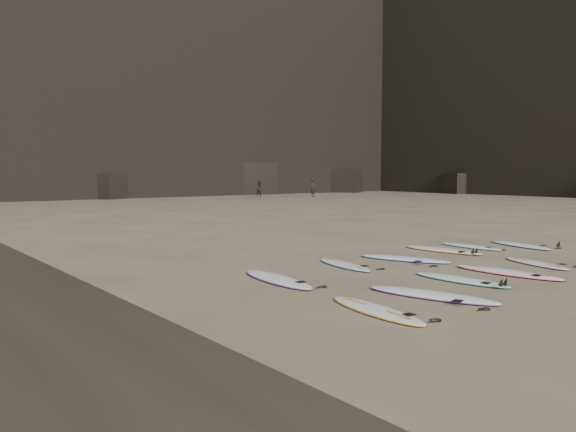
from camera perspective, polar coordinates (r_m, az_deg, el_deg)
name	(u,v)px	position (r m, az deg, el deg)	size (l,w,h in m)	color
ground	(464,280)	(13.72, 17.49, -6.27)	(240.00, 240.00, 0.00)	#897559
headland	(225,11)	(68.89, -6.37, 20.03)	(170.00, 101.00, 63.47)	black
surfboard_0	(376,310)	(10.33, 8.93, -9.38)	(0.59, 2.45, 0.09)	white
surfboard_1	(432,295)	(11.75, 14.41, -7.74)	(0.66, 2.77, 0.10)	white
surfboard_2	(461,279)	(13.58, 17.15, -6.18)	(0.58, 2.43, 0.09)	white
surfboard_3	(508,272)	(14.92, 21.42, -5.32)	(0.67, 2.78, 0.10)	white
surfboard_4	(536,263)	(16.70, 23.91, -4.41)	(0.54, 2.26, 0.08)	white
surfboard_5	(277,279)	(13.03, -1.09, -6.41)	(0.65, 2.72, 0.10)	white
surfboard_6	(344,265)	(15.13, 5.74, -4.93)	(0.56, 2.35, 0.08)	white
surfboard_7	(405,259)	(16.38, 11.75, -4.26)	(0.64, 2.68, 0.10)	white
surfboard_8	(443,250)	(18.49, 15.44, -3.33)	(0.65, 2.72, 0.10)	white
surfboard_9	(470,246)	(19.69, 18.02, -2.94)	(0.57, 2.38, 0.09)	white
surfboard_10	(520,245)	(20.60, 22.51, -2.73)	(0.62, 2.60, 0.09)	white
person_a	(313,188)	(56.90, 2.59, 2.87)	(0.68, 0.44, 1.86)	black
person_b	(260,189)	(57.46, -2.88, 2.74)	(0.76, 0.59, 1.57)	black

